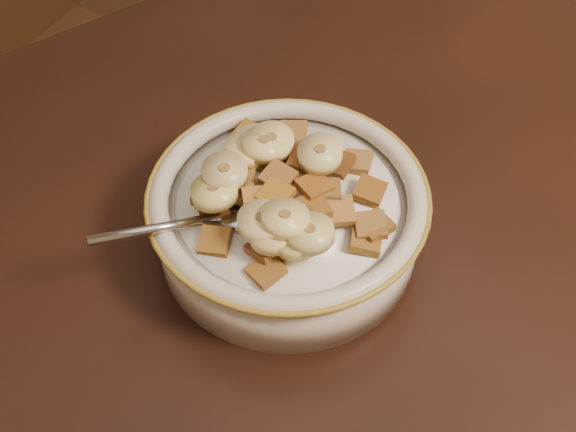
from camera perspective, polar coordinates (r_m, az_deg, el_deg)
chair at (r=1.18m, az=-17.34°, el=9.89°), size 0.53×0.53×0.90m
cereal_bowl at (r=0.52m, az=0.00°, el=-0.54°), size 0.19×0.19×0.04m
milk at (r=0.50m, az=0.00°, el=1.09°), size 0.16×0.16×0.00m
spoon at (r=0.49m, az=-3.23°, el=0.40°), size 0.05×0.04×0.01m
cereal_square_0 at (r=0.46m, az=-0.65°, el=-2.20°), size 0.03×0.03×0.01m
cereal_square_1 at (r=0.47m, az=-1.00°, el=1.69°), size 0.03×0.03×0.01m
cereal_square_2 at (r=0.52m, az=-0.24°, el=5.38°), size 0.02×0.02×0.01m
cereal_square_3 at (r=0.54m, az=-3.16°, el=6.38°), size 0.03×0.03×0.01m
cereal_square_4 at (r=0.49m, az=-3.83°, el=2.78°), size 0.03×0.03×0.01m
cereal_square_5 at (r=0.47m, az=-5.81°, el=-1.99°), size 0.03×0.03×0.01m
cereal_square_6 at (r=0.50m, az=6.48°, el=2.00°), size 0.03×0.03×0.01m
cereal_square_7 at (r=0.46m, az=1.48°, el=-1.74°), size 0.03×0.03×0.01m
cereal_square_8 at (r=0.51m, az=-0.44°, el=4.98°), size 0.02×0.03×0.01m
cereal_square_9 at (r=0.51m, az=3.11°, el=4.71°), size 0.02×0.02×0.01m
cereal_square_10 at (r=0.51m, az=-2.26°, el=4.74°), size 0.02×0.02×0.01m
cereal_square_11 at (r=0.48m, az=6.89°, el=-0.73°), size 0.02×0.02×0.01m
cereal_square_12 at (r=0.53m, az=0.36°, el=6.59°), size 0.03×0.03×0.01m
cereal_square_13 at (r=0.51m, az=-0.51°, el=5.35°), size 0.03×0.03×0.01m
cereal_square_14 at (r=0.48m, az=-2.38°, el=1.22°), size 0.03×0.03×0.01m
cereal_square_15 at (r=0.47m, az=6.15°, el=-2.01°), size 0.03×0.03×0.01m
cereal_square_16 at (r=0.50m, az=1.20°, el=4.47°), size 0.03×0.03×0.01m
cereal_square_17 at (r=0.48m, az=3.00°, el=2.08°), size 0.03×0.03×0.01m
cereal_square_18 at (r=0.46m, az=-1.76°, el=-4.34°), size 0.02×0.02×0.01m
cereal_square_19 at (r=0.48m, az=2.10°, el=2.35°), size 0.02×0.02×0.01m
cereal_square_20 at (r=0.53m, az=-2.89°, el=5.50°), size 0.03×0.03×0.01m
cereal_square_21 at (r=0.46m, az=-1.80°, el=-2.46°), size 0.02×0.02×0.01m
cereal_square_22 at (r=0.49m, az=-3.55°, el=1.87°), size 0.03×0.03×0.01m
cereal_square_23 at (r=0.51m, az=3.91°, el=4.19°), size 0.03×0.03×0.01m
cereal_square_24 at (r=0.48m, az=-0.79°, el=3.09°), size 0.03×0.03×0.01m
cereal_square_25 at (r=0.48m, az=6.56°, el=-0.74°), size 0.03×0.03×0.01m
cereal_square_26 at (r=0.47m, az=0.72°, el=0.27°), size 0.03×0.03×0.01m
cereal_square_27 at (r=0.49m, az=-5.85°, el=0.38°), size 0.03×0.03×0.01m
cereal_square_28 at (r=0.49m, az=-6.31°, el=1.71°), size 0.03×0.03×0.01m
cereal_square_29 at (r=0.48m, az=4.05°, el=0.42°), size 0.03×0.03×0.01m
cereal_square_30 at (r=0.47m, az=2.00°, el=0.67°), size 0.03×0.03×0.01m
cereal_square_31 at (r=0.52m, az=5.48°, el=4.29°), size 0.03×0.03×0.01m
banana_slice_0 at (r=0.51m, az=-2.56°, el=5.77°), size 0.04×0.04×0.01m
banana_slice_1 at (r=0.50m, az=-1.90°, el=5.64°), size 0.04×0.04×0.01m
banana_slice_2 at (r=0.45m, az=1.73°, el=-1.38°), size 0.04×0.04×0.01m
banana_slice_3 at (r=0.46m, az=-1.22°, el=-1.36°), size 0.03×0.03×0.01m
banana_slice_4 at (r=0.49m, az=2.55°, el=4.93°), size 0.04×0.04×0.01m
banana_slice_5 at (r=0.47m, az=-5.84°, el=1.92°), size 0.03×0.03×0.01m
banana_slice_6 at (r=0.50m, az=-3.23°, el=5.19°), size 0.04×0.04×0.01m
banana_slice_7 at (r=0.50m, az=-1.29°, el=5.88°), size 0.04×0.04×0.02m
banana_slice_8 at (r=0.48m, az=-5.02°, el=3.44°), size 0.03×0.03×0.01m
banana_slice_9 at (r=0.45m, az=0.64°, el=-1.72°), size 0.04×0.04×0.01m
banana_slice_10 at (r=0.46m, az=-2.10°, el=-0.45°), size 0.04×0.04×0.01m
banana_slice_11 at (r=0.45m, az=-0.24°, el=-0.25°), size 0.04×0.04×0.02m
banana_slice_12 at (r=0.46m, az=-0.65°, el=-0.68°), size 0.04×0.04×0.02m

